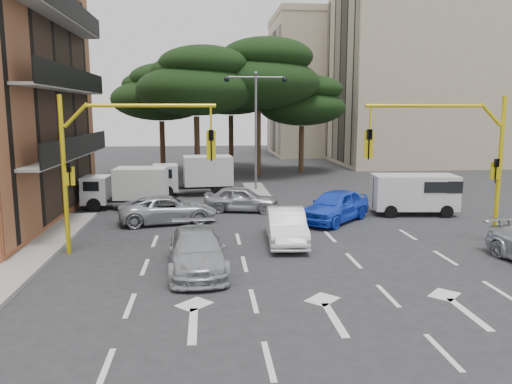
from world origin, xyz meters
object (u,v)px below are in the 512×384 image
Objects in this scene: signal_mast_left at (112,152)px; car_white_hatch at (286,226)px; street_lamp_center at (256,110)px; car_silver_cross_b at (241,199)px; van_white at (414,194)px; signal_mast_right at (459,149)px; box_truck_a at (126,188)px; car_silver_cross_a at (168,209)px; car_blue_compact at (335,206)px; box_truck_b at (194,176)px; car_silver_wagon at (197,251)px.

signal_mast_left reaches higher than car_white_hatch.
street_lamp_center is (6.80, 14.01, 1.54)m from signal_mast_left.
car_silver_cross_b is 9.12m from van_white.
street_lamp_center is at bearing -0.68° from car_silver_cross_b.
box_truck_a is at bearing 148.74° from signal_mast_right.
car_silver_cross_a is 1.02× the size of box_truck_a.
box_truck_a reaches higher than car_blue_compact.
box_truck_b is at bearing 78.39° from signal_mast_left.
car_silver_cross_b is at bearing -171.55° from car_blue_compact.
car_silver_wagon reaches higher than car_silver_cross_b.
car_silver_cross_b is (5.37, 7.41, -3.20)m from signal_mast_left.
street_lamp_center reaches higher than car_silver_wagon.
box_truck_a is at bearing -159.75° from car_blue_compact.
car_silver_cross_b is at bearing -94.87° from van_white.
car_silver_wagon reaches higher than car_silver_cross_a.
car_silver_wagon is (-6.63, -6.92, -0.10)m from car_blue_compact.
car_silver_cross_a is (-5.13, 4.30, -0.05)m from car_white_hatch.
car_silver_wagon is 10.16m from car_silver_cross_b.
car_silver_cross_b is 6.50m from box_truck_a.
street_lamp_center reaches higher than car_silver_cross_a.
street_lamp_center is at bearing -53.64° from box_truck_a.
signal_mast_right is 7.60m from car_white_hatch.
car_silver_cross_b is at bearing -68.03° from car_silver_cross_a.
signal_mast_right and signal_mast_left have the same top height.
van_white is at bearing -98.73° from box_truck_a.
car_white_hatch is 6.69m from car_silver_cross_a.
box_truck_a is (-15.29, 3.10, 0.08)m from van_white.
street_lamp_center is at bearing 73.56° from car_silver_wagon.
street_lamp_center reaches higher than car_silver_cross_b.
street_lamp_center is 1.81× the size of car_white_hatch.
box_truck_a is at bearing -146.36° from street_lamp_center.
street_lamp_center reaches higher than signal_mast_right.
car_silver_cross_a is 0.93× the size of box_truck_b.
signal_mast_left is 11.15m from car_blue_compact.
car_white_hatch is at bearing -133.85° from box_truck_a.
car_white_hatch is at bearing -156.77° from car_silver_cross_b.
car_silver_wagon is at bearing -91.08° from car_blue_compact.
car_white_hatch is 0.90× the size of car_silver_wagon.
box_truck_a is (-6.33, 1.44, 0.46)m from car_silver_cross_b.
signal_mast_right is at bearing -1.51° from van_white.
car_silver_cross_a is (-8.14, 0.60, -0.13)m from car_blue_compact.
car_white_hatch is 6.84m from car_silver_cross_b.
signal_mast_right is 15.65m from street_lamp_center.
signal_mast_right is at bearing 0.00° from signal_mast_left.
box_truck_b is at bearing 130.09° from signal_mast_right.
box_truck_b is (-10.94, 12.99, -2.63)m from signal_mast_right.
box_truck_a is (-7.76, -5.17, -4.28)m from street_lamp_center.
van_white is (11.19, 8.25, 0.38)m from car_silver_wagon.
car_silver_wagon is 15.51m from box_truck_b.
car_white_hatch is 1.07× the size of car_silver_cross_b.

